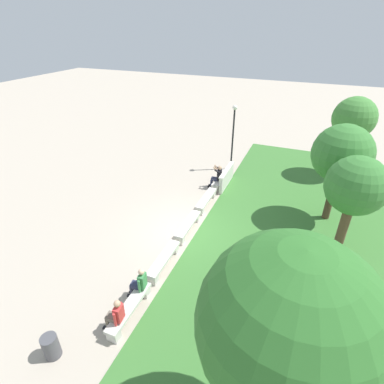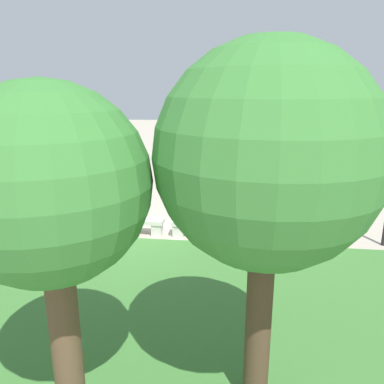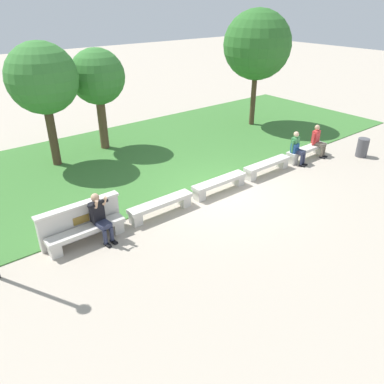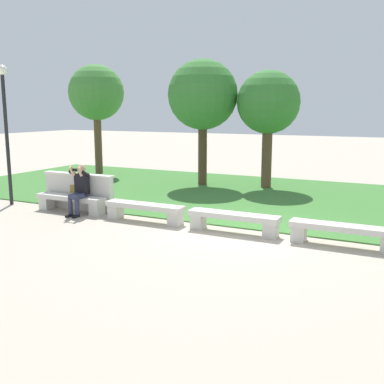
% 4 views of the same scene
% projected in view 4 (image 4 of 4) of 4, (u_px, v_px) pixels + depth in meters
% --- Properties ---
extents(ground_plane, '(80.00, 80.00, 0.00)m').
position_uv_depth(ground_plane, '(233.00, 233.00, 10.09)').
color(ground_plane, '#B2A593').
extents(grass_strip, '(23.45, 8.00, 0.03)m').
position_uv_depth(grass_strip, '(284.00, 198.00, 13.95)').
color(grass_strip, '#3D7533').
rests_on(grass_strip, ground).
extents(bench_main, '(2.09, 0.40, 0.45)m').
position_uv_depth(bench_main, '(71.00, 201.00, 12.08)').
color(bench_main, beige).
rests_on(bench_main, ground).
extents(bench_near, '(2.09, 0.40, 0.45)m').
position_uv_depth(bench_near, '(145.00, 209.00, 11.06)').
color(bench_near, beige).
rests_on(bench_near, ground).
extents(bench_mid, '(2.09, 0.40, 0.45)m').
position_uv_depth(bench_mid, '(233.00, 219.00, 10.04)').
color(bench_mid, beige).
rests_on(bench_mid, ground).
extents(bench_far, '(2.09, 0.40, 0.45)m').
position_uv_depth(bench_far, '(342.00, 232.00, 9.01)').
color(bench_far, beige).
rests_on(bench_far, ground).
extents(backrest_wall_with_plaque, '(2.27, 0.24, 1.01)m').
position_uv_depth(backrest_wall_with_plaque, '(79.00, 191.00, 12.34)').
color(backrest_wall_with_plaque, beige).
rests_on(backrest_wall_with_plaque, ground).
extents(person_photographer, '(0.50, 0.75, 1.32)m').
position_uv_depth(person_photographer, '(80.00, 187.00, 11.77)').
color(person_photographer, black).
rests_on(person_photographer, ground).
extents(tree_left_background, '(2.31, 2.31, 4.59)m').
position_uv_depth(tree_left_background, '(96.00, 94.00, 18.76)').
color(tree_left_background, brown).
rests_on(tree_left_background, ground).
extents(tree_right_background, '(2.17, 2.17, 4.07)m').
position_uv_depth(tree_right_background, '(268.00, 104.00, 15.37)').
color(tree_right_background, brown).
rests_on(tree_right_background, ground).
extents(tree_far_back, '(2.48, 2.48, 4.50)m').
position_uv_depth(tree_far_back, '(203.00, 96.00, 15.90)').
color(tree_far_back, '#4C3826').
rests_on(tree_far_back, ground).
extents(lamp_post, '(0.28, 0.28, 3.95)m').
position_uv_depth(lamp_post, '(5.00, 115.00, 12.63)').
color(lamp_post, black).
rests_on(lamp_post, ground).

